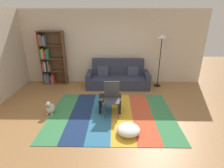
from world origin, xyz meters
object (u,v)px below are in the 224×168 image
at_px(tv_remote, 112,96).
at_px(dog, 50,108).
at_px(pouf, 128,130).
at_px(couch, 118,78).
at_px(folding_chair, 112,96).
at_px(bookshelf, 50,60).
at_px(coffee_table, 110,100).
at_px(standing_lamp, 162,43).

bearing_deg(tv_remote, dog, -172.52).
xyz_separation_m(pouf, tv_remote, (-0.39, 1.06, 0.32)).
xyz_separation_m(couch, folding_chair, (-0.19, -1.94, 0.20)).
relative_size(pouf, folding_chair, 0.58).
bearing_deg(couch, tv_remote, -96.33).
distance_m(couch, tv_remote, 1.75).
xyz_separation_m(bookshelf, pouf, (2.72, -3.08, -0.82)).
bearing_deg(folding_chair, pouf, -47.17).
distance_m(pouf, tv_remote, 1.17).
distance_m(coffee_table, tv_remote, 0.12).
xyz_separation_m(standing_lamp, tv_remote, (-1.68, -1.81, -1.16)).
distance_m(standing_lamp, folding_chair, 2.82).
bearing_deg(couch, standing_lamp, 2.72).
distance_m(dog, standing_lamp, 4.16).
xyz_separation_m(tv_remote, folding_chair, (-0.00, -0.20, 0.11)).
xyz_separation_m(coffee_table, folding_chair, (0.05, -0.16, 0.21)).
xyz_separation_m(couch, bookshelf, (-2.53, 0.28, 0.59)).
xyz_separation_m(bookshelf, tv_remote, (2.34, -2.02, -0.50)).
height_order(bookshelf, dog, bookshelf).
distance_m(bookshelf, folding_chair, 3.25).
height_order(tv_remote, folding_chair, folding_chair).
relative_size(coffee_table, folding_chair, 0.68).
bearing_deg(folding_chair, standing_lamp, 68.50).
bearing_deg(bookshelf, coffee_table, -42.09).
xyz_separation_m(bookshelf, dog, (0.67, -2.23, -0.77)).
bearing_deg(folding_chair, dog, -161.31).
height_order(dog, standing_lamp, standing_lamp).
relative_size(couch, bookshelf, 1.15).
distance_m(couch, coffee_table, 1.80).
bearing_deg(tv_remote, bookshelf, 139.60).
distance_m(bookshelf, pouf, 4.19).
relative_size(dog, folding_chair, 0.44).
bearing_deg(standing_lamp, pouf, -114.23).
bearing_deg(dog, coffee_table, 5.76).
bearing_deg(tv_remote, folding_chair, -90.10).
height_order(coffee_table, pouf, coffee_table).
distance_m(couch, pouf, 2.81).
relative_size(couch, pouf, 4.30).
bearing_deg(dog, pouf, -22.57).
bearing_deg(pouf, bookshelf, 131.49).
distance_m(bookshelf, dog, 2.45).
relative_size(standing_lamp, folding_chair, 2.11).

